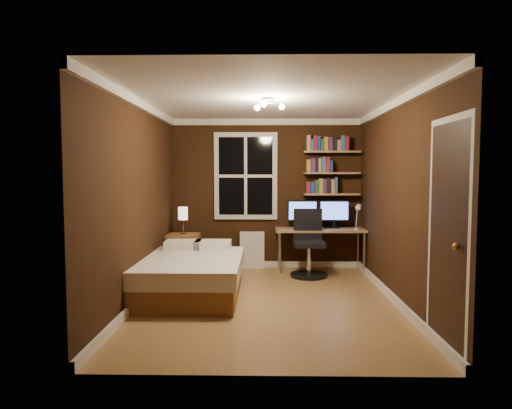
{
  "coord_description": "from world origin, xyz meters",
  "views": [
    {
      "loc": [
        -0.04,
        -5.61,
        1.61
      ],
      "look_at": [
        -0.15,
        0.45,
        1.18
      ],
      "focal_mm": 32.0,
      "sensor_mm": 36.0,
      "label": 1
    }
  ],
  "objects_px": {
    "monitor_left": "(303,214)",
    "office_chair": "(309,250)",
    "desk": "(320,232)",
    "desk_lamp": "(358,216)",
    "bed": "(191,275)",
    "monitor_right": "(334,214)",
    "radiator": "(252,250)",
    "nightstand": "(183,254)",
    "bedside_lamp": "(183,221)"
  },
  "relations": [
    {
      "from": "office_chair",
      "to": "monitor_left",
      "type": "bearing_deg",
      "value": 96.68
    },
    {
      "from": "nightstand",
      "to": "monitor_left",
      "type": "distance_m",
      "value": 2.04
    },
    {
      "from": "bed",
      "to": "monitor_left",
      "type": "distance_m",
      "value": 2.36
    },
    {
      "from": "office_chair",
      "to": "monitor_right",
      "type": "bearing_deg",
      "value": 45.17
    },
    {
      "from": "monitor_left",
      "to": "radiator",
      "type": "bearing_deg",
      "value": 172.57
    },
    {
      "from": "desk",
      "to": "bedside_lamp",
      "type": "bearing_deg",
      "value": -174.2
    },
    {
      "from": "bedside_lamp",
      "to": "office_chair",
      "type": "distance_m",
      "value": 2.04
    },
    {
      "from": "radiator",
      "to": "monitor_left",
      "type": "xyz_separation_m",
      "value": [
        0.83,
        -0.11,
        0.62
      ]
    },
    {
      "from": "desk_lamp",
      "to": "bed",
      "type": "bearing_deg",
      "value": -150.79
    },
    {
      "from": "nightstand",
      "to": "desk",
      "type": "relative_size",
      "value": 0.43
    },
    {
      "from": "monitor_left",
      "to": "office_chair",
      "type": "distance_m",
      "value": 0.71
    },
    {
      "from": "nightstand",
      "to": "radiator",
      "type": "distance_m",
      "value": 1.16
    },
    {
      "from": "radiator",
      "to": "office_chair",
      "type": "relative_size",
      "value": 0.59
    },
    {
      "from": "desk",
      "to": "nightstand",
      "type": "bearing_deg",
      "value": -174.2
    },
    {
      "from": "desk",
      "to": "desk_lamp",
      "type": "xyz_separation_m",
      "value": [
        0.57,
        -0.16,
        0.28
      ]
    },
    {
      "from": "nightstand",
      "to": "bedside_lamp",
      "type": "xyz_separation_m",
      "value": [
        0.0,
        0.0,
        0.53
      ]
    },
    {
      "from": "radiator",
      "to": "desk",
      "type": "relative_size",
      "value": 0.42
    },
    {
      "from": "nightstand",
      "to": "radiator",
      "type": "height_order",
      "value": "nightstand"
    },
    {
      "from": "bed",
      "to": "bedside_lamp",
      "type": "bearing_deg",
      "value": 104.26
    },
    {
      "from": "monitor_right",
      "to": "bedside_lamp",
      "type": "bearing_deg",
      "value": -173.06
    },
    {
      "from": "nightstand",
      "to": "monitor_left",
      "type": "height_order",
      "value": "monitor_left"
    },
    {
      "from": "bed",
      "to": "desk_lamp",
      "type": "relative_size",
      "value": 4.18
    },
    {
      "from": "bed",
      "to": "nightstand",
      "type": "xyz_separation_m",
      "value": [
        -0.33,
        1.31,
        0.05
      ]
    },
    {
      "from": "office_chair",
      "to": "desk",
      "type": "bearing_deg",
      "value": 59.56
    },
    {
      "from": "desk_lamp",
      "to": "desk",
      "type": "bearing_deg",
      "value": 163.9
    },
    {
      "from": "desk",
      "to": "monitor_left",
      "type": "relative_size",
      "value": 2.91
    },
    {
      "from": "monitor_right",
      "to": "nightstand",
      "type": "bearing_deg",
      "value": -173.06
    },
    {
      "from": "nightstand",
      "to": "radiator",
      "type": "relative_size",
      "value": 1.02
    },
    {
      "from": "radiator",
      "to": "desk_lamp",
      "type": "bearing_deg",
      "value": -11.55
    },
    {
      "from": "bed",
      "to": "office_chair",
      "type": "bearing_deg",
      "value": 34.63
    },
    {
      "from": "bedside_lamp",
      "to": "desk_lamp",
      "type": "relative_size",
      "value": 0.99
    },
    {
      "from": "radiator",
      "to": "desk_lamp",
      "type": "height_order",
      "value": "desk_lamp"
    },
    {
      "from": "nightstand",
      "to": "office_chair",
      "type": "height_order",
      "value": "office_chair"
    },
    {
      "from": "monitor_left",
      "to": "desk_lamp",
      "type": "xyz_separation_m",
      "value": [
        0.86,
        -0.24,
        -0.01
      ]
    },
    {
      "from": "bedside_lamp",
      "to": "bed",
      "type": "bearing_deg",
      "value": -75.82
    },
    {
      "from": "desk_lamp",
      "to": "office_chair",
      "type": "distance_m",
      "value": 0.98
    },
    {
      "from": "desk_lamp",
      "to": "office_chair",
      "type": "xyz_separation_m",
      "value": [
        -0.8,
        -0.23,
        -0.51
      ]
    },
    {
      "from": "radiator",
      "to": "monitor_right",
      "type": "relative_size",
      "value": 1.23
    },
    {
      "from": "radiator",
      "to": "office_chair",
      "type": "bearing_deg",
      "value": -33.01
    },
    {
      "from": "radiator",
      "to": "office_chair",
      "type": "distance_m",
      "value": 1.07
    },
    {
      "from": "monitor_left",
      "to": "desk",
      "type": "bearing_deg",
      "value": -14.18
    },
    {
      "from": "monitor_left",
      "to": "desk_lamp",
      "type": "bearing_deg",
      "value": -15.45
    },
    {
      "from": "nightstand",
      "to": "desk",
      "type": "height_order",
      "value": "desk"
    },
    {
      "from": "desk_lamp",
      "to": "office_chair",
      "type": "bearing_deg",
      "value": -163.72
    },
    {
      "from": "monitor_left",
      "to": "bedside_lamp",
      "type": "bearing_deg",
      "value": -171.21
    },
    {
      "from": "radiator",
      "to": "desk",
      "type": "height_order",
      "value": "desk"
    },
    {
      "from": "monitor_left",
      "to": "office_chair",
      "type": "bearing_deg",
      "value": -83.05
    },
    {
      "from": "bed",
      "to": "monitor_right",
      "type": "xyz_separation_m",
      "value": [
        2.12,
        1.61,
        0.66
      ]
    },
    {
      "from": "bed",
      "to": "nightstand",
      "type": "relative_size",
      "value": 2.94
    },
    {
      "from": "bed",
      "to": "monitor_right",
      "type": "height_order",
      "value": "monitor_right"
    }
  ]
}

